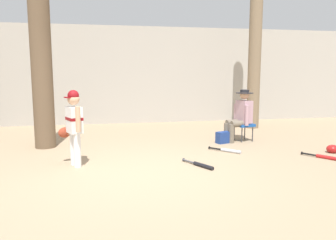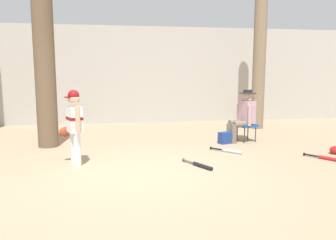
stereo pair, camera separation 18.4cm
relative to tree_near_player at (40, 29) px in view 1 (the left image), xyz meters
name	(u,v)px [view 1 (the left image)]	position (x,y,z in m)	size (l,w,h in m)	color
ground_plane	(139,174)	(1.77, -2.31, -2.48)	(60.00, 60.00, 0.00)	#9E8466
concrete_back_wall	(120,75)	(1.77, 3.30, -0.97)	(18.00, 0.36, 3.02)	#ADA89E
tree_near_player	(40,29)	(0.00, 0.00, 0.00)	(0.59, 0.59, 5.53)	brown
tree_behind_spectator	(255,51)	(5.49, 1.55, -0.27)	(0.50, 0.50, 4.90)	#7F6B51
young_ballplayer	(74,123)	(0.74, -1.61, -1.73)	(0.47, 0.55, 1.31)	white
folding_stool	(244,125)	(4.46, -0.16, -2.11)	(0.48, 0.48, 0.41)	#194C9E
seated_spectator	(240,114)	(4.36, -0.18, -1.84)	(0.68, 0.54, 1.20)	#6B6051
handbag_beside_stool	(224,137)	(3.91, -0.32, -2.35)	(0.34, 0.18, 0.26)	navy
bat_red_barrel	(325,157)	(5.28, -2.01, -2.44)	(0.45, 0.63, 0.07)	red
bat_aluminum_silver	(228,150)	(3.70, -1.17, -2.44)	(0.53, 0.56, 0.07)	#B7BCC6
bat_black_composite	(201,165)	(2.85, -2.09, -2.44)	(0.40, 0.67, 0.07)	black
batting_helmet_red	(333,149)	(5.74, -1.62, -2.40)	(0.30, 0.23, 0.17)	#A81919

